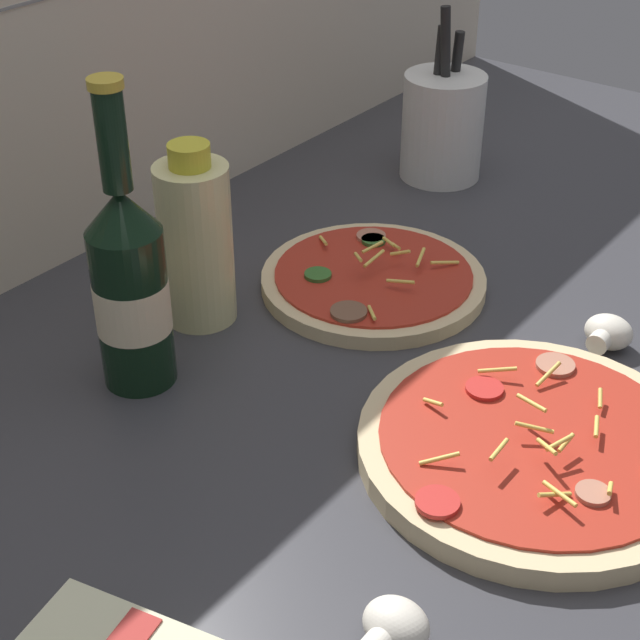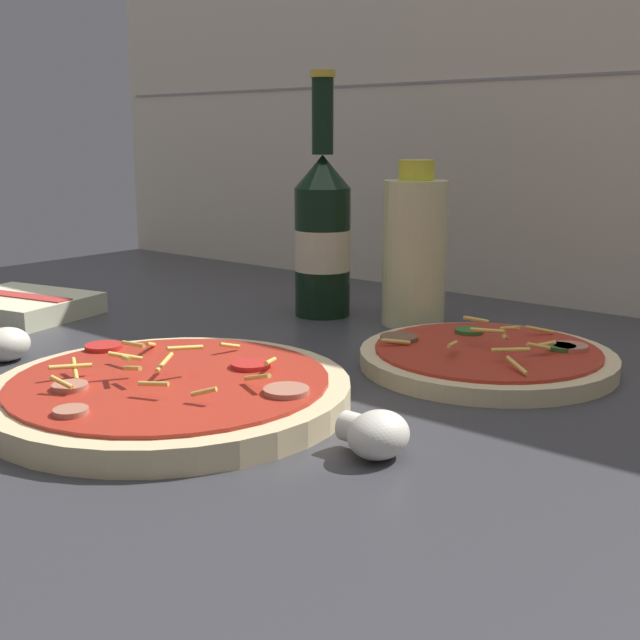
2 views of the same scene
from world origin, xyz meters
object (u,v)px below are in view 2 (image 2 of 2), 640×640
Objects in this scene: pizza_far at (487,358)px; beer_bottle at (323,232)px; pizza_near at (171,392)px; mushroom_right at (376,434)px; dish_towel at (16,306)px; mushroom_left at (5,344)px; oil_bottle at (414,250)px.

pizza_far is 0.83× the size of beer_bottle.
beer_bottle is at bearing 109.33° from pizza_near.
mushroom_right is at bearing -79.41° from pizza_far.
mushroom_right is (4.41, -23.57, 0.69)cm from pizza_far.
dish_towel is at bearing 166.26° from pizza_near.
pizza_near reaches higher than mushroom_right.
dish_towel is at bearing 146.93° from mushroom_left.
pizza_near is 28.93cm from pizza_far.
oil_bottle is (-14.70, 10.35, 7.42)cm from pizza_far.
mushroom_right is at bearing 4.47° from mushroom_left.
oil_bottle is at bearing 91.16° from pizza_near.
oil_bottle is 3.77× the size of mushroom_left.
mushroom_left reaches higher than dish_towel.
mushroom_right is (19.11, -33.92, -6.73)cm from oil_bottle.
beer_bottle reaches higher than pizza_near.
beer_bottle is 36.77cm from mushroom_left.
mushroom_left is 1.01× the size of mushroom_right.
pizza_near is 5.87× the size of mushroom_left.
pizza_near is 35.92cm from beer_bottle.
pizza_near is at bearing 3.62° from mushroom_left.
mushroom_left is at bearing -119.87° from oil_bottle.
dish_towel is (-52.66, -15.87, 0.31)cm from pizza_far.
oil_bottle is 39.51cm from mushroom_right.
mushroom_left is (-36.00, -26.73, 0.70)cm from pizza_far.
beer_bottle is 36.86cm from dish_towel.
dish_towel is at bearing -145.36° from oil_bottle.
pizza_near reaches higher than dish_towel.
beer_bottle is at bearing 133.86° from mushroom_right.
pizza_near reaches higher than mushroom_left.
mushroom_left is (-22.02, -1.39, 0.48)cm from pizza_near.
pizza_far is at bearing -16.52° from beer_bottle.
pizza_far is 28.05cm from beer_bottle.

